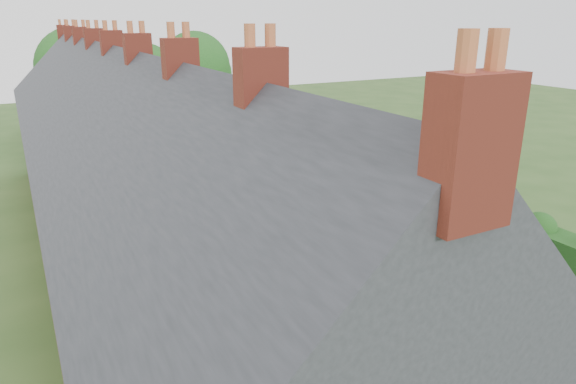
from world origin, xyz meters
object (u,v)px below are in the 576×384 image
car_green (258,195)px  horse (333,210)px  car_beige (194,160)px  horse_cart (316,192)px  car_red (230,183)px  car_silver_b (328,258)px  car_grey (189,144)px  car_silver_a (427,334)px  lamppost (448,193)px  car_white (311,235)px  car_black (167,130)px

car_green → horse: bearing=-51.9°
car_beige → horse_cart: (3.72, -12.80, 0.56)m
car_red → car_beige: car_beige is taller
car_beige → horse: bearing=-90.4°
car_beige → horse_cart: horse_cart is taller
horse_cart → horse: bearing=-90.0°
car_silver_b → car_beige: 20.16m
car_red → car_grey: (1.01, 12.42, 0.09)m
car_silver_a → car_silver_b: size_ratio=0.73×
horse → horse_cart: (0.00, 1.98, 0.54)m
car_green → lamppost: bearing=-55.6°
car_white → car_beige: car_beige is taller
car_black → car_white: bearing=-104.1°
car_white → horse: (2.91, 2.44, 0.10)m
lamppost → car_black: 33.88m
lamppost → car_silver_a: size_ratio=1.30×
car_white → car_black: (0.35, 29.44, 0.11)m
car_black → horse_cart: bearing=-97.6°
car_silver_b → car_white: car_silver_b is taller
car_green → car_black: car_black is taller
car_green → car_beige: 10.07m
lamppost → car_grey: lamppost is taller
car_grey → car_silver_a: bearing=-88.7°
car_silver_b → car_black: car_black is taller
car_grey → car_beige: bearing=-100.2°
lamppost → car_silver_a: lamppost is taller
car_green → car_red: size_ratio=0.95×
car_white → car_red: car_red is taller
car_red → car_black: car_black is taller
car_silver_b → car_white: (0.81, 2.93, -0.08)m
car_silver_b → horse: horse is taller
car_black → car_silver_b: bearing=-105.5°
car_silver_a → car_grey: (1.34, 32.44, 0.15)m
car_silver_a → lamppost: bearing=32.8°
car_silver_a → car_grey: bearing=78.1°
car_silver_a → car_black: (1.16, 39.20, 0.13)m
car_silver_b → car_green: size_ratio=1.33×
car_silver_b → horse_cart: 8.26m
car_grey → horse: car_grey is taller
car_red → car_grey: 12.46m
car_silver_b → car_red: size_ratio=1.27×
lamppost → car_white: lamppost is taller
car_green → horse: horse is taller
car_black → horse: 27.12m
horse → car_silver_a: bearing=87.6°
car_beige → car_black: car_black is taller
car_silver_a → horse: (3.72, 12.20, 0.12)m
horse → lamppost: bearing=127.3°
car_silver_b → car_red: car_silver_b is taller
car_white → horse: horse is taller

